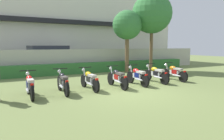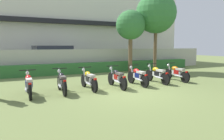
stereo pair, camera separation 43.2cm
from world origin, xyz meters
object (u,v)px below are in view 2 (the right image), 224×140
at_px(motorcycle_in_row_0, 29,85).
at_px(motorcycle_in_row_1, 62,82).
at_px(motorcycle_in_row_6, 176,73).
at_px(tree_near_inspector, 131,26).
at_px(motorcycle_in_row_5, 157,74).
at_px(parked_car, 55,58).
at_px(motorcycle_in_row_3, 117,78).
at_px(motorcycle_in_row_4, 138,76).
at_px(tree_far_side, 156,13).
at_px(motorcycle_in_row_2, 89,79).

bearing_deg(motorcycle_in_row_0, motorcycle_in_row_1, -86.51).
distance_m(motorcycle_in_row_1, motorcycle_in_row_6, 6.17).
relative_size(tree_near_inspector, motorcycle_in_row_5, 2.28).
height_order(parked_car, motorcycle_in_row_0, parked_car).
relative_size(motorcycle_in_row_0, motorcycle_in_row_5, 0.95).
relative_size(parked_car, motorcycle_in_row_6, 2.47).
height_order(motorcycle_in_row_3, motorcycle_in_row_6, motorcycle_in_row_3).
bearing_deg(motorcycle_in_row_6, motorcycle_in_row_0, 93.18).
height_order(motorcycle_in_row_0, motorcycle_in_row_6, motorcycle_in_row_0).
bearing_deg(motorcycle_in_row_3, motorcycle_in_row_1, 92.18).
bearing_deg(motorcycle_in_row_3, motorcycle_in_row_5, -83.69).
relative_size(tree_near_inspector, motorcycle_in_row_6, 2.30).
xyz_separation_m(motorcycle_in_row_1, motorcycle_in_row_3, (2.47, -0.06, -0.00)).
xyz_separation_m(motorcycle_in_row_3, motorcycle_in_row_4, (1.13, 0.01, -0.00)).
distance_m(parked_car, motorcycle_in_row_0, 8.36).
bearing_deg(motorcycle_in_row_4, motorcycle_in_row_3, 92.70).
xyz_separation_m(tree_far_side, motorcycle_in_row_1, (-7.93, -4.17, -3.77)).
height_order(parked_car, motorcycle_in_row_6, parked_car).
bearing_deg(tree_far_side, motorcycle_in_row_3, -142.23).
distance_m(motorcycle_in_row_0, motorcycle_in_row_5, 6.08).
bearing_deg(motorcycle_in_row_2, motorcycle_in_row_1, 95.65).
height_order(tree_far_side, motorcycle_in_row_3, tree_far_side).
bearing_deg(motorcycle_in_row_4, motorcycle_in_row_0, 92.07).
bearing_deg(tree_near_inspector, motorcycle_in_row_3, -127.64).
height_order(motorcycle_in_row_2, motorcycle_in_row_3, motorcycle_in_row_3).
bearing_deg(tree_far_side, tree_near_inspector, 172.84).
distance_m(motorcycle_in_row_0, motorcycle_in_row_6, 7.40).
height_order(motorcycle_in_row_0, motorcycle_in_row_5, motorcycle_in_row_0).
bearing_deg(parked_car, motorcycle_in_row_2, -97.71).
relative_size(parked_car, motorcycle_in_row_3, 2.41).
xyz_separation_m(motorcycle_in_row_2, motorcycle_in_row_5, (3.66, -0.05, 0.01)).
bearing_deg(motorcycle_in_row_5, motorcycle_in_row_3, 93.75).
height_order(tree_near_inspector, motorcycle_in_row_2, tree_near_inspector).
bearing_deg(tree_far_side, parked_car, 150.54).
distance_m(motorcycle_in_row_4, motorcycle_in_row_6, 2.57).
relative_size(motorcycle_in_row_1, motorcycle_in_row_6, 0.98).
bearing_deg(motorcycle_in_row_2, motorcycle_in_row_4, -93.43).
bearing_deg(parked_car, tree_near_inspector, -43.86).
bearing_deg(motorcycle_in_row_1, motorcycle_in_row_4, -86.93).
bearing_deg(motorcycle_in_row_6, tree_far_side, -21.08).
bearing_deg(motorcycle_in_row_3, motorcycle_in_row_2, 86.02).
xyz_separation_m(tree_near_inspector, motorcycle_in_row_0, (-7.16, -4.46, -2.84)).
bearing_deg(motorcycle_in_row_0, motorcycle_in_row_4, -88.53).
bearing_deg(tree_far_side, motorcycle_in_row_6, -113.30).
bearing_deg(motorcycle_in_row_5, motorcycle_in_row_4, 95.75).
relative_size(parked_car, motorcycle_in_row_1, 2.51).
relative_size(motorcycle_in_row_0, motorcycle_in_row_2, 0.96).
bearing_deg(tree_far_side, motorcycle_in_row_5, -126.87).
distance_m(motorcycle_in_row_1, motorcycle_in_row_4, 3.60).
xyz_separation_m(parked_car, motorcycle_in_row_1, (-1.31, -7.90, -0.49)).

